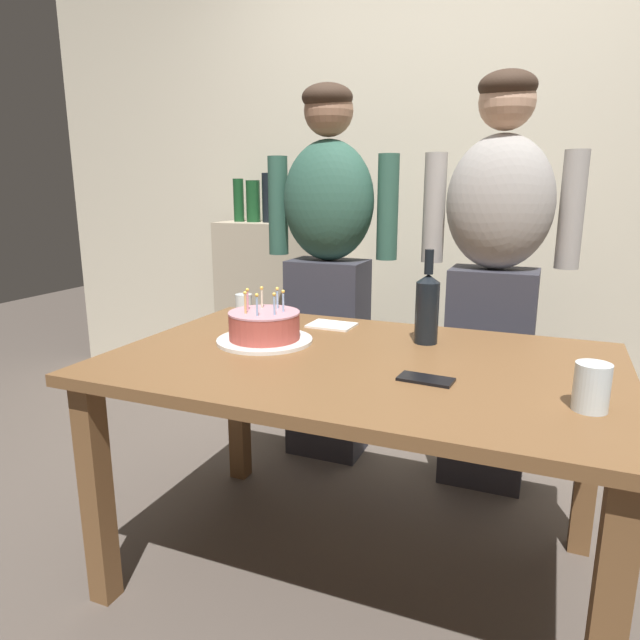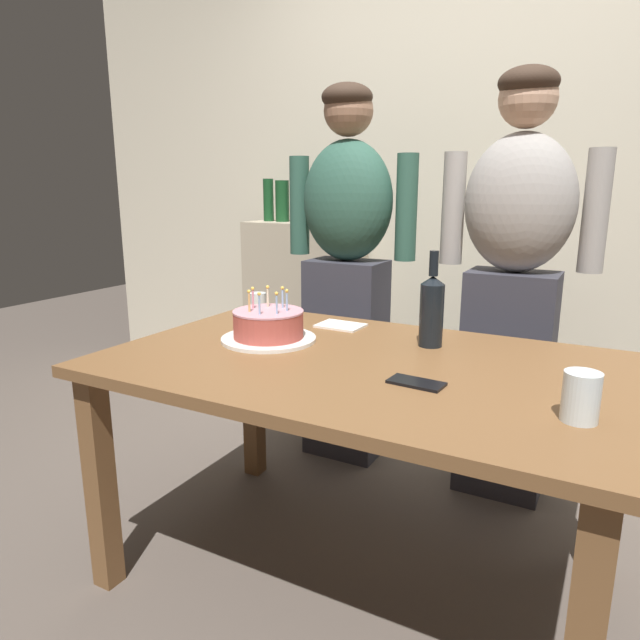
# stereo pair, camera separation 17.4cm
# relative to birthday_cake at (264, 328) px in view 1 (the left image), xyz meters

# --- Properties ---
(ground_plane) EXTENTS (10.00, 10.00, 0.00)m
(ground_plane) POSITION_rel_birthday_cake_xyz_m (0.35, -0.04, -0.79)
(ground_plane) COLOR #564C44
(back_wall) EXTENTS (5.20, 0.10, 2.60)m
(back_wall) POSITION_rel_birthday_cake_xyz_m (0.35, 1.51, 0.51)
(back_wall) COLOR beige
(back_wall) RESTS_ON ground_plane
(dining_table) EXTENTS (1.50, 0.96, 0.74)m
(dining_table) POSITION_rel_birthday_cake_xyz_m (0.35, -0.04, -0.14)
(dining_table) COLOR brown
(dining_table) RESTS_ON ground_plane
(birthday_cake) EXTENTS (0.32, 0.32, 0.18)m
(birthday_cake) POSITION_rel_birthday_cake_xyz_m (0.00, 0.00, 0.00)
(birthday_cake) COLOR white
(birthday_cake) RESTS_ON dining_table
(water_glass_near) EXTENTS (0.08, 0.08, 0.11)m
(water_glass_near) POSITION_rel_birthday_cake_xyz_m (0.97, -0.23, 0.01)
(water_glass_near) COLOR silver
(water_glass_near) RESTS_ON dining_table
(water_glass_far) EXTENTS (0.07, 0.07, 0.09)m
(water_glass_far) POSITION_rel_birthday_cake_xyz_m (-0.26, 0.32, -0.00)
(water_glass_far) COLOR silver
(water_glass_far) RESTS_ON dining_table
(wine_bottle) EXTENTS (0.08, 0.08, 0.31)m
(wine_bottle) POSITION_rel_birthday_cake_xyz_m (0.49, 0.20, 0.07)
(wine_bottle) COLOR black
(wine_bottle) RESTS_ON dining_table
(cell_phone) EXTENTS (0.15, 0.08, 0.01)m
(cell_phone) POSITION_rel_birthday_cake_xyz_m (0.57, -0.17, -0.04)
(cell_phone) COLOR black
(cell_phone) RESTS_ON dining_table
(napkin_stack) EXTENTS (0.17, 0.13, 0.01)m
(napkin_stack) POSITION_rel_birthday_cake_xyz_m (0.13, 0.29, -0.04)
(napkin_stack) COLOR white
(napkin_stack) RESTS_ON dining_table
(person_man_bearded) EXTENTS (0.61, 0.27, 1.66)m
(person_man_bearded) POSITION_rel_birthday_cake_xyz_m (-0.07, 0.74, 0.09)
(person_man_bearded) COLOR #33333D
(person_man_bearded) RESTS_ON ground_plane
(person_woman_cardigan) EXTENTS (0.61, 0.27, 1.66)m
(person_woman_cardigan) POSITION_rel_birthday_cake_xyz_m (0.65, 0.74, 0.09)
(person_woman_cardigan) COLOR #33333D
(person_woman_cardigan) RESTS_ON ground_plane
(shelf_cabinet) EXTENTS (0.67, 0.30, 1.31)m
(shelf_cabinet) POSITION_rel_birthday_cake_xyz_m (-0.60, 1.29, -0.25)
(shelf_cabinet) COLOR tan
(shelf_cabinet) RESTS_ON ground_plane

